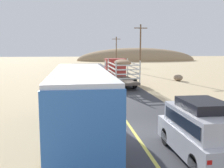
{
  "coord_description": "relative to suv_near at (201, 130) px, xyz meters",
  "views": [
    {
      "loc": [
        -2.86,
        -12.79,
        4.26
      ],
      "look_at": [
        0.0,
        7.94,
        1.39
      ],
      "focal_mm": 42.17,
      "sensor_mm": 36.0,
      "label": 1
    }
  ],
  "objects": [
    {
      "name": "boulder_near_shoulder",
      "position": [
        8.55,
        23.53,
        -0.75
      ],
      "size": [
        1.18,
        1.25,
        0.81
      ],
      "primitive_type": "ellipsoid",
      "color": "#84705B",
      "rests_on": "ground"
    },
    {
      "name": "power_pole_mid",
      "position": [
        5.92,
        33.62,
        3.19
      ],
      "size": [
        2.2,
        0.24,
        8.1
      ],
      "color": "brown",
      "rests_on": "ground"
    },
    {
      "name": "power_pole_far",
      "position": [
        5.92,
        59.68,
        2.72
      ],
      "size": [
        2.2,
        0.24,
        7.18
      ],
      "color": "brown",
      "rests_on": "ground"
    },
    {
      "name": "livestock_truck",
      "position": [
        0.32,
        22.27,
        0.64
      ],
      "size": [
        2.53,
        9.7,
        3.02
      ],
      "color": "#B2332D",
      "rests_on": "road_surface"
    },
    {
      "name": "bus",
      "position": [
        -4.53,
        3.23,
        0.6
      ],
      "size": [
        2.54,
        10.0,
        3.21
      ],
      "color": "#3872C6",
      "rests_on": "road_surface"
    },
    {
      "name": "ground_plane",
      "position": [
        -1.86,
        3.61,
        -1.15
      ],
      "size": [
        240.0,
        240.0,
        0.0
      ],
      "primitive_type": "plane",
      "color": "#CCB284"
    },
    {
      "name": "distant_hill",
      "position": [
        15.96,
        78.97,
        -1.15
      ],
      "size": [
        40.72,
        17.37,
        8.64
      ],
      "primitive_type": "ellipsoid",
      "color": "#997C5A",
      "rests_on": "ground"
    },
    {
      "name": "road_centre_line",
      "position": [
        -1.86,
        3.61,
        -1.13
      ],
      "size": [
        0.16,
        117.6,
        0.0
      ],
      "primitive_type": "cube",
      "color": "#D8CC4C",
      "rests_on": "road_surface"
    },
    {
      "name": "suv_near",
      "position": [
        0.0,
        0.0,
        0.0
      ],
      "size": [
        1.9,
        4.62,
        2.29
      ],
      "color": "silver",
      "rests_on": "road_surface"
    },
    {
      "name": "road_surface",
      "position": [
        -1.86,
        3.61,
        -1.14
      ],
      "size": [
        8.0,
        120.0,
        0.02
      ],
      "primitive_type": "cube",
      "color": "#38383D",
      "rests_on": "ground"
    }
  ]
}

